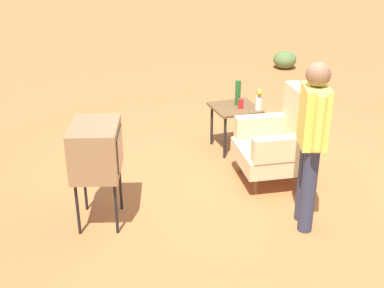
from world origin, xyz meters
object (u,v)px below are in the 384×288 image
at_px(tv_on_stand, 96,150).
at_px(soda_can_red, 241,104).
at_px(side_table, 235,113).
at_px(armchair, 282,140).
at_px(bottle_wine_green, 238,93).
at_px(person_standing, 312,137).
at_px(flower_vase, 259,98).

xyz_separation_m(tv_on_stand, soda_can_red, (-1.08, 1.98, -0.14)).
height_order(side_table, soda_can_red, soda_can_red).
xyz_separation_m(armchair, side_table, (-0.97, -0.15, 0.00)).
xyz_separation_m(side_table, bottle_wine_green, (-0.06, 0.06, 0.24)).
height_order(soda_can_red, bottle_wine_green, bottle_wine_green).
distance_m(armchair, tv_on_stand, 2.11).
xyz_separation_m(armchair, bottle_wine_green, (-1.02, -0.09, 0.24)).
height_order(side_table, tv_on_stand, tv_on_stand).
xyz_separation_m(tv_on_stand, bottle_wine_green, (-1.21, 1.99, -0.04)).
bearing_deg(bottle_wine_green, person_standing, -3.85).
xyz_separation_m(soda_can_red, flower_vase, (0.11, 0.19, 0.09)).
relative_size(person_standing, bottle_wine_green, 5.12).
relative_size(side_table, person_standing, 0.35).
height_order(soda_can_red, flower_vase, flower_vase).
distance_m(armchair, soda_can_red, 0.91).
distance_m(tv_on_stand, bottle_wine_green, 2.33).
relative_size(side_table, bottle_wine_green, 1.82).
bearing_deg(side_table, bottle_wine_green, 133.91).
bearing_deg(soda_can_red, bottle_wine_green, 173.80).
height_order(person_standing, bottle_wine_green, person_standing).
bearing_deg(person_standing, tv_on_stand, -111.06).
bearing_deg(bottle_wine_green, armchair, 4.96).
distance_m(armchair, bottle_wine_green, 1.05).
distance_m(soda_can_red, flower_vase, 0.24).
relative_size(tv_on_stand, soda_can_red, 8.44).
height_order(armchair, soda_can_red, armchair).
relative_size(person_standing, flower_vase, 6.19).
xyz_separation_m(side_table, flower_vase, (0.19, 0.23, 0.23)).
bearing_deg(tv_on_stand, side_table, 120.79).
distance_m(side_table, bottle_wine_green, 0.26).
distance_m(tv_on_stand, flower_vase, 2.37).
height_order(person_standing, soda_can_red, person_standing).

